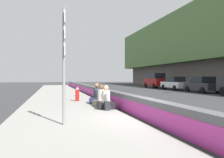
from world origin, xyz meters
TOP-DOWN VIEW (x-y plane):
  - ground_plane at (0.00, 0.00)m, footprint 160.00×160.00m
  - sidewalk_strip at (0.00, 2.65)m, footprint 80.00×4.40m
  - jersey_barrier at (0.00, 0.00)m, footprint 76.00×0.45m
  - route_sign_post at (-0.44, 2.95)m, footprint 0.44×0.09m
  - fire_hydrant at (6.93, 1.79)m, footprint 0.26×0.46m
  - seated_person_foreground at (2.92, 0.87)m, footprint 0.76×0.86m
  - seated_person_middle at (4.03, 0.86)m, footprint 0.78×0.88m
  - seated_person_rear at (5.28, 0.87)m, footprint 0.87×0.96m
  - backpack at (2.41, 0.93)m, footprint 0.32×0.28m
  - parked_car_fourth at (14.26, -12.20)m, footprint 4.53×2.01m
  - parked_car_midline at (19.90, -12.14)m, footprint 4.55×2.05m
  - parked_car_far at (25.80, -12.09)m, footprint 4.82×2.11m

SIDE VIEW (x-z plane):
  - ground_plane at x=0.00m, z-range 0.00..0.00m
  - sidewalk_strip at x=0.00m, z-range 0.00..0.14m
  - backpack at x=2.41m, z-range 0.13..0.53m
  - jersey_barrier at x=0.00m, z-range 0.00..0.85m
  - seated_person_middle at x=4.03m, z-range -0.06..1.03m
  - seated_person_foreground at x=2.92m, z-range -0.07..1.03m
  - seated_person_rear at x=5.28m, z-range -0.07..1.07m
  - fire_hydrant at x=6.93m, z-range 0.15..1.03m
  - parked_car_fourth at x=14.26m, z-range 0.01..1.72m
  - parked_car_midline at x=19.90m, z-range 0.01..1.72m
  - parked_car_far at x=25.80m, z-range 0.04..2.32m
  - route_sign_post at x=-0.44m, z-range 0.43..4.03m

